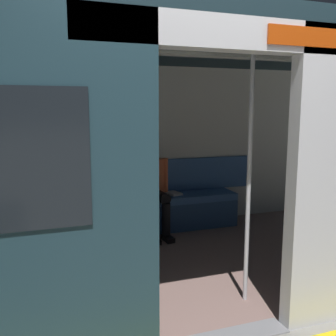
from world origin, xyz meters
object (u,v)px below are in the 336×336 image
(person_seated, at_px, (150,182))
(train_car, at_px, (158,117))
(grab_pole_far, at_px, (249,176))
(bench_seat, at_px, (137,207))
(grab_pole_door, at_px, (147,184))
(book, at_px, (174,193))
(handbag, at_px, (119,193))

(person_seated, bearing_deg, train_car, 78.11)
(grab_pole_far, bearing_deg, bench_seat, -77.58)
(person_seated, xyz_separation_m, grab_pole_door, (0.59, 1.95, 0.39))
(bench_seat, bearing_deg, grab_pole_far, 102.42)
(bench_seat, relative_size, book, 12.46)
(grab_pole_far, bearing_deg, handbag, -72.09)
(bench_seat, relative_size, grab_pole_far, 1.29)
(person_seated, bearing_deg, grab_pole_far, 98.15)
(book, relative_size, grab_pole_door, 0.10)
(train_car, bearing_deg, person_seated, -101.89)
(book, distance_m, grab_pole_door, 2.37)
(handbag, bearing_deg, person_seated, 165.33)
(bench_seat, height_order, book, book)
(train_car, height_order, handbag, train_car)
(bench_seat, relative_size, person_seated, 2.31)
(train_car, xyz_separation_m, grab_pole_far, (-0.49, 0.85, -0.45))
(train_car, bearing_deg, grab_pole_far, 120.23)
(person_seated, distance_m, handbag, 0.41)
(book, bearing_deg, train_car, 48.95)
(bench_seat, xyz_separation_m, person_seated, (-0.16, 0.05, 0.33))
(bench_seat, distance_m, grab_pole_door, 2.17)
(train_car, distance_m, person_seated, 1.36)
(person_seated, relative_size, handbag, 4.56)
(bench_seat, relative_size, grab_pole_door, 1.29)
(person_seated, height_order, book, person_seated)
(book, distance_m, grab_pole_far, 2.11)
(bench_seat, xyz_separation_m, grab_pole_far, (-0.43, 1.95, 0.71))
(train_car, xyz_separation_m, person_seated, (-0.22, -1.05, -0.84))
(book, xyz_separation_m, grab_pole_far, (0.10, 2.03, 0.59))
(bench_seat, relative_size, handbag, 10.54)
(bench_seat, xyz_separation_m, handbag, (0.22, -0.05, 0.19))
(handbag, xyz_separation_m, book, (-0.74, -0.03, -0.07))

